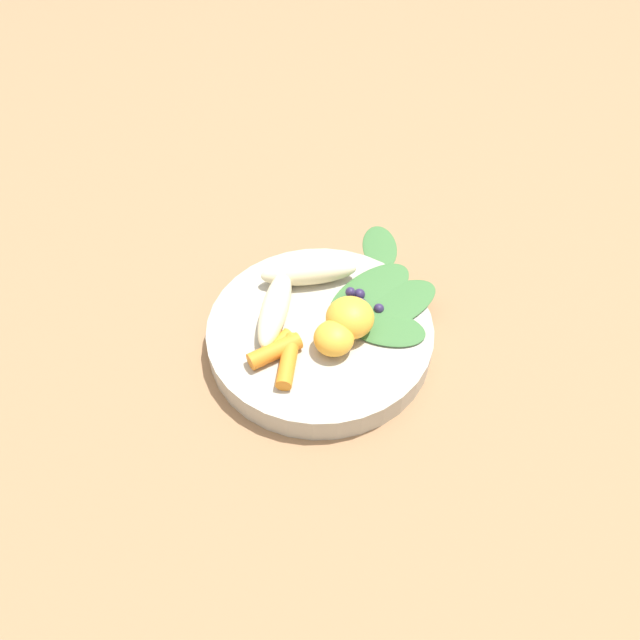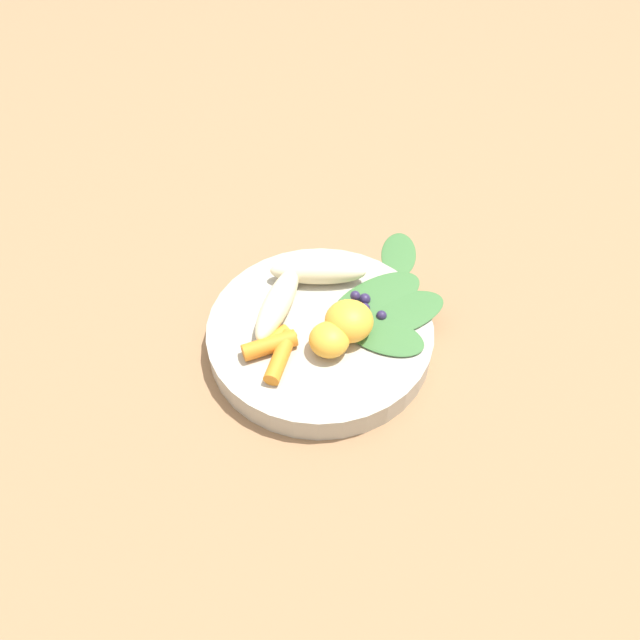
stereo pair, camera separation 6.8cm
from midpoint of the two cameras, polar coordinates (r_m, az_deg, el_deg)
name	(u,v)px [view 2 (the right image)]	position (r m, az deg, el deg)	size (l,w,h in m)	color
ground_plane	(320,344)	(0.71, 2.73, -2.32)	(2.40, 2.40, 0.00)	#99704C
bowl	(320,335)	(0.70, 2.78, -1.53)	(0.25, 0.25, 0.03)	#B2AD9E
banana_peeled_left	(278,303)	(0.69, -1.07, 1.38)	(0.11, 0.03, 0.03)	beige
banana_peeled_right	(318,272)	(0.73, 2.51, 4.28)	(0.11, 0.03, 0.03)	beige
orange_segment_near	(349,321)	(0.67, 5.57, -0.27)	(0.05, 0.05, 0.04)	#F4A833
orange_segment_far	(329,340)	(0.66, 3.82, -1.97)	(0.04, 0.04, 0.03)	#F4A833
carrot_front	(270,341)	(0.67, -1.67, -2.13)	(0.01, 0.01, 0.05)	orange
carrot_mid_left	(270,345)	(0.66, -1.68, -2.49)	(0.02, 0.02, 0.06)	orange
carrot_mid_right	(281,357)	(0.65, -0.62, -3.54)	(0.02, 0.02, 0.06)	orange
blueberry_pile	(363,307)	(0.70, 6.72, 0.99)	(0.05, 0.04, 0.02)	#2D234C
coconut_shred_patch	(371,299)	(0.72, 7.41, 1.72)	(0.05, 0.05, 0.00)	white
kale_leaf_left	(383,335)	(0.69, 8.62, -1.50)	(0.09, 0.05, 0.01)	#3D7038
kale_leaf_right	(392,315)	(0.71, 9.34, 0.25)	(0.13, 0.06, 0.01)	#3D7038
kale_leaf_rear	(376,298)	(0.72, 7.86, 1.84)	(0.12, 0.06, 0.01)	#3D7038
kale_leaf_stray	(401,254)	(0.82, 9.77, 5.80)	(0.08, 0.05, 0.01)	#3D7038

